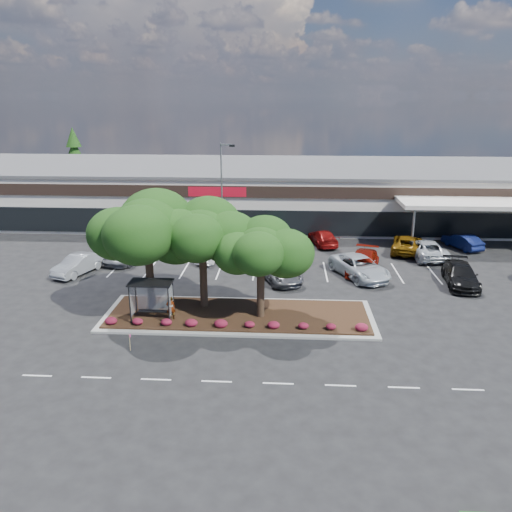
# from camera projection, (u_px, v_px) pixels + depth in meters

# --- Properties ---
(ground) EXTENTS (160.00, 160.00, 0.00)m
(ground) POSITION_uv_depth(u_px,v_px,m) (266.00, 346.00, 29.58)
(ground) COLOR black
(ground) RESTS_ON ground
(retail_store) EXTENTS (80.40, 25.20, 6.25)m
(retail_store) POSITION_uv_depth(u_px,v_px,m) (278.00, 191.00, 60.84)
(retail_store) COLOR silver
(retail_store) RESTS_ON ground
(landscape_island) EXTENTS (18.00, 6.00, 0.26)m
(landscape_island) POSITION_uv_depth(u_px,v_px,m) (239.00, 315.00, 33.46)
(landscape_island) COLOR #959591
(landscape_island) RESTS_ON ground
(lane_markings) EXTENTS (33.12, 20.06, 0.01)m
(lane_markings) POSITION_uv_depth(u_px,v_px,m) (269.00, 283.00, 39.49)
(lane_markings) COLOR silver
(lane_markings) RESTS_ON ground
(shrub_row) EXTENTS (17.00, 0.80, 0.50)m
(shrub_row) POSITION_uv_depth(u_px,v_px,m) (235.00, 324.00, 31.34)
(shrub_row) COLOR maroon
(shrub_row) RESTS_ON landscape_island
(bus_shelter) EXTENTS (2.75, 1.55, 2.59)m
(bus_shelter) POSITION_uv_depth(u_px,v_px,m) (152.00, 289.00, 32.10)
(bus_shelter) COLOR black
(bus_shelter) RESTS_ON landscape_island
(island_tree_west) EXTENTS (7.20, 7.20, 7.89)m
(island_tree_west) POSITION_uv_depth(u_px,v_px,m) (148.00, 254.00, 33.02)
(island_tree_west) COLOR #103810
(island_tree_west) RESTS_ON landscape_island
(island_tree_mid) EXTENTS (6.60, 6.60, 7.32)m
(island_tree_mid) POSITION_uv_depth(u_px,v_px,m) (203.00, 255.00, 33.58)
(island_tree_mid) COLOR #103810
(island_tree_mid) RESTS_ON landscape_island
(island_tree_east) EXTENTS (5.80, 5.80, 6.50)m
(island_tree_east) POSITION_uv_depth(u_px,v_px,m) (261.00, 270.00, 32.05)
(island_tree_east) COLOR #103810
(island_tree_east) RESTS_ON landscape_island
(conifer_north_west) EXTENTS (4.40, 4.40, 10.00)m
(conifer_north_west) POSITION_uv_depth(u_px,v_px,m) (76.00, 161.00, 73.46)
(conifer_north_west) COLOR #103810
(conifer_north_west) RESTS_ON ground
(person_waiting) EXTENTS (0.66, 0.53, 1.57)m
(person_waiting) POSITION_uv_depth(u_px,v_px,m) (171.00, 308.00, 32.37)
(person_waiting) COLOR #594C47
(person_waiting) RESTS_ON landscape_island
(light_pole) EXTENTS (1.42, 0.70, 10.41)m
(light_pole) POSITION_uv_depth(u_px,v_px,m) (223.00, 211.00, 43.43)
(light_pole) COLOR #959591
(light_pole) RESTS_ON ground
(survey_stake) EXTENTS (0.07, 0.14, 1.05)m
(survey_stake) POSITION_uv_depth(u_px,v_px,m) (130.00, 340.00, 28.87)
(survey_stake) COLOR tan
(survey_stake) RESTS_ON ground
(car_0) EXTENTS (3.27, 5.13, 1.60)m
(car_0) POSITION_uv_depth(u_px,v_px,m) (78.00, 264.00, 41.46)
(car_0) COLOR #999DA4
(car_0) RESTS_ON ground
(car_1) EXTENTS (3.98, 5.99, 1.53)m
(car_1) POSITION_uv_depth(u_px,v_px,m) (128.00, 253.00, 44.58)
(car_1) COLOR slate
(car_1) RESTS_ON ground
(car_2) EXTENTS (2.40, 4.35, 1.36)m
(car_2) POSITION_uv_depth(u_px,v_px,m) (211.00, 253.00, 44.77)
(car_2) COLOR silver
(car_2) RESTS_ON ground
(car_3) EXTENTS (4.30, 5.96, 1.51)m
(car_3) POSITION_uv_depth(u_px,v_px,m) (279.00, 271.00, 39.99)
(car_3) COLOR #4F5056
(car_3) RESTS_ON ground
(car_4) EXTENTS (1.83, 4.70, 1.53)m
(car_4) POSITION_uv_depth(u_px,v_px,m) (269.00, 260.00, 42.66)
(car_4) COLOR #1B5628
(car_4) RESTS_ON ground
(car_5) EXTENTS (5.15, 6.75, 1.70)m
(car_5) POSITION_uv_depth(u_px,v_px,m) (360.00, 267.00, 40.70)
(car_5) COLOR silver
(car_5) RESTS_ON ground
(car_6) EXTENTS (3.79, 6.10, 1.65)m
(car_6) POSITION_uv_depth(u_px,v_px,m) (363.00, 262.00, 41.90)
(car_6) COLOR maroon
(car_6) RESTS_ON ground
(car_8) EXTENTS (2.95, 5.84, 1.63)m
(car_8) POSITION_uv_depth(u_px,v_px,m) (461.00, 275.00, 38.98)
(car_8) COLOR black
(car_8) RESTS_ON ground
(car_9) EXTENTS (4.54, 6.30, 1.70)m
(car_9) POSITION_uv_depth(u_px,v_px,m) (145.00, 238.00, 49.15)
(car_9) COLOR maroon
(car_9) RESTS_ON ground
(car_10) EXTENTS (3.53, 5.18, 1.64)m
(car_10) POSITION_uv_depth(u_px,v_px,m) (227.00, 235.00, 50.21)
(car_10) COLOR maroon
(car_10) RESTS_ON ground
(car_11) EXTENTS (3.06, 5.06, 1.57)m
(car_11) POSITION_uv_depth(u_px,v_px,m) (257.00, 244.00, 47.40)
(car_11) COLOR black
(car_11) RESTS_ON ground
(car_12) EXTENTS (3.26, 5.31, 1.65)m
(car_12) POSITION_uv_depth(u_px,v_px,m) (272.00, 246.00, 46.41)
(car_12) COLOR #1B4A29
(car_12) RESTS_ON ground
(car_14) EXTENTS (3.11, 5.40, 1.47)m
(car_14) POSITION_uv_depth(u_px,v_px,m) (323.00, 238.00, 49.55)
(car_14) COLOR maroon
(car_14) RESTS_ON ground
(car_15) EXTENTS (4.13, 6.29, 1.61)m
(car_15) POSITION_uv_depth(u_px,v_px,m) (407.00, 244.00, 47.19)
(car_15) COLOR #6E4609
(car_15) RESTS_ON ground
(car_16) EXTENTS (3.37, 6.24, 1.66)m
(car_16) POSITION_uv_depth(u_px,v_px,m) (425.00, 249.00, 45.67)
(car_16) COLOR #B3B9BF
(car_16) RESTS_ON ground
(car_17) EXTENTS (3.11, 4.70, 1.46)m
(car_17) POSITION_uv_depth(u_px,v_px,m) (462.00, 241.00, 48.37)
(car_17) COLOR #0F1A54
(car_17) RESTS_ON ground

